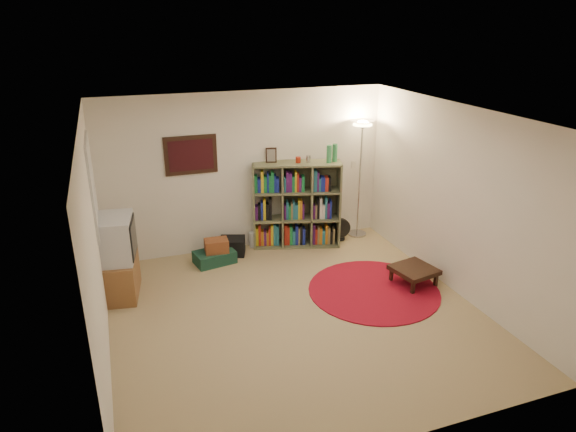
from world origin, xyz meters
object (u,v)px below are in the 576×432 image
floor_lamp (362,141)px  side_table (414,270)px  suitcase (215,257)px  tv_stand (115,259)px  bookshelf (295,206)px  floor_fan (340,229)px

floor_lamp → side_table: floor_lamp is taller
floor_lamp → suitcase: floor_lamp is taller
tv_stand → bookshelf: bearing=24.0°
floor_fan → suitcase: bearing=-170.3°
suitcase → side_table: (2.49, -1.59, 0.11)m
bookshelf → tv_stand: bookshelf is taller
bookshelf → floor_fan: bearing=9.7°
bookshelf → floor_fan: (0.78, -0.09, -0.48)m
floor_lamp → suitcase: (-2.54, -0.25, -1.55)m
floor_fan → suitcase: (-2.17, -0.15, -0.10)m
floor_fan → side_table: size_ratio=0.60×
suitcase → floor_lamp: bearing=-5.0°
suitcase → side_table: side_table is taller
bookshelf → suitcase: (-1.40, -0.24, -0.58)m
floor_fan → suitcase: size_ratio=0.59×
floor_lamp → floor_fan: bearing=-164.0°
bookshelf → floor_lamp: floor_lamp is taller
floor_lamp → side_table: size_ratio=3.12×
tv_stand → side_table: (3.92, -1.07, -0.33)m
tv_stand → suitcase: tv_stand is taller
floor_fan → side_table: bearing=-73.8°
floor_lamp → tv_stand: (-3.97, -0.77, -1.10)m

